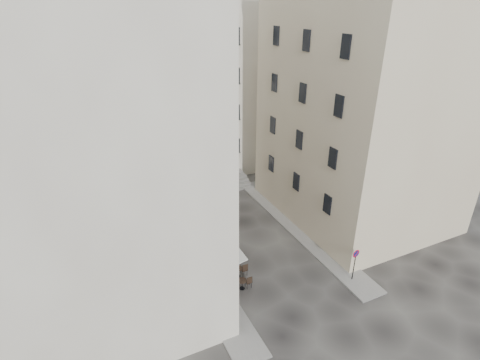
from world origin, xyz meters
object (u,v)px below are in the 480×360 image
bistro_table_a (242,283)px  pedestrian (227,248)px  bistro_table_b (237,271)px  no_parking_sign (355,259)px

bistro_table_a → pedestrian: size_ratio=0.68×
bistro_table_a → bistro_table_b: bearing=79.3°
no_parking_sign → bistro_table_b: bearing=145.6°
no_parking_sign → bistro_table_b: (-6.79, 3.61, -1.26)m
no_parking_sign → bistro_table_a: no_parking_sign is taller
bistro_table_b → bistro_table_a: bearing=-100.7°
pedestrian → bistro_table_a: bearing=61.4°
no_parking_sign → bistro_table_b: 7.80m
bistro_table_a → no_parking_sign: bearing=-19.0°
no_parking_sign → pedestrian: no_parking_sign is taller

